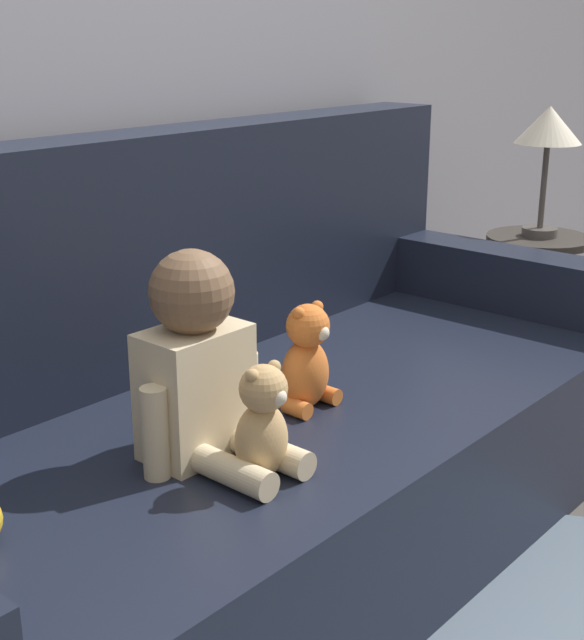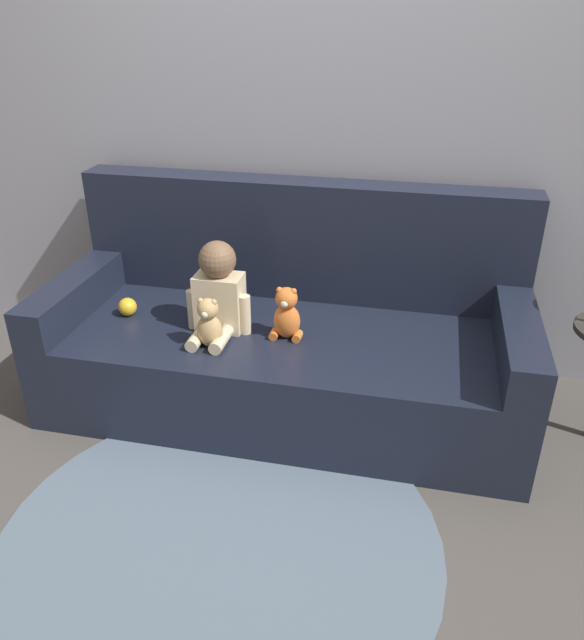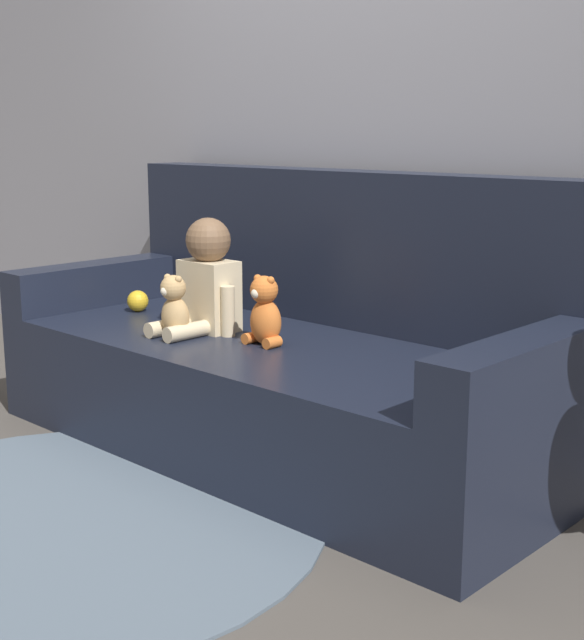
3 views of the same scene
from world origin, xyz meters
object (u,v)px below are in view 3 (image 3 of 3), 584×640
at_px(teddy_bear_brown, 174,307).
at_px(plush_toy_side, 265,312).
at_px(couch, 291,360).
at_px(person_baby, 206,281).
at_px(toy_ball, 138,301).

bearing_deg(teddy_bear_brown, plush_toy_side, 26.06).
xyz_separation_m(couch, plush_toy_side, (0.03, -0.17, 0.21)).
distance_m(couch, person_baby, 0.43).
height_order(couch, person_baby, couch).
relative_size(plush_toy_side, toy_ball, 2.80).
distance_m(teddy_bear_brown, toy_ball, 0.53).
relative_size(person_baby, plush_toy_side, 1.71).
distance_m(person_baby, plush_toy_side, 0.32).
xyz_separation_m(couch, teddy_bear_brown, (-0.28, -0.32, 0.21)).
distance_m(couch, teddy_bear_brown, 0.47).
xyz_separation_m(person_baby, plush_toy_side, (0.32, -0.01, -0.07)).
xyz_separation_m(couch, toy_ball, (-0.76, -0.12, 0.14)).
bearing_deg(teddy_bear_brown, toy_ball, 157.65).
bearing_deg(teddy_bear_brown, couch, 49.01).
relative_size(couch, toy_ball, 24.94).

